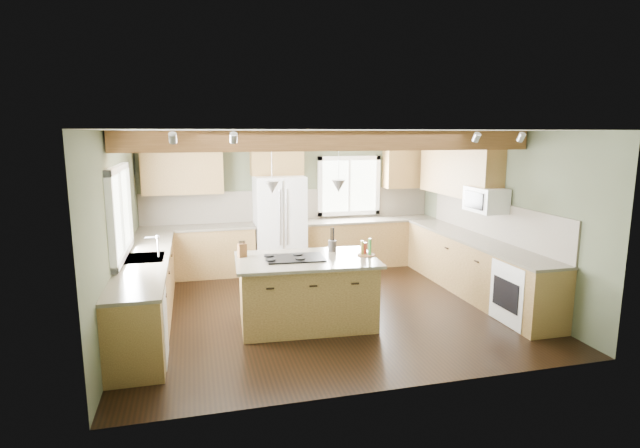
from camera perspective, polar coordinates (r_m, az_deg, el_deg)
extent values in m
plane|color=black|center=(7.54, 0.53, -9.56)|extent=(5.60, 5.60, 0.00)
plane|color=silver|center=(7.09, 0.57, 10.60)|extent=(5.60, 5.60, 0.00)
plane|color=#484C36|center=(9.61, -3.30, 2.74)|extent=(5.60, 0.00, 5.60)
plane|color=#484C36|center=(7.04, -22.07, -0.81)|extent=(0.00, 5.00, 5.00)
plane|color=#484C36|center=(8.37, 19.42, 1.03)|extent=(0.00, 5.00, 5.00)
cube|color=#553218|center=(6.58, 1.78, 9.49)|extent=(5.55, 0.26, 0.26)
cube|color=#553218|center=(9.43, -3.26, 10.15)|extent=(5.55, 0.20, 0.10)
cube|color=brown|center=(9.61, -3.27, 2.20)|extent=(5.58, 0.03, 0.58)
cube|color=brown|center=(8.41, 19.11, 0.48)|extent=(0.03, 3.70, 0.58)
cube|color=brown|center=(9.30, -13.78, -3.19)|extent=(2.02, 0.60, 0.88)
cube|color=#4B4337|center=(9.20, -13.90, -0.41)|extent=(2.06, 0.64, 0.04)
cube|color=brown|center=(9.87, 5.62, -2.16)|extent=(2.62, 0.60, 0.88)
cube|color=#4B4337|center=(9.78, 5.66, 0.47)|extent=(2.66, 0.64, 0.04)
cube|color=brown|center=(7.25, -19.19, -7.31)|extent=(0.60, 3.70, 0.88)
cube|color=#4B4337|center=(7.13, -19.41, -3.78)|extent=(0.64, 3.74, 0.04)
cube|color=brown|center=(8.42, 17.18, -4.77)|extent=(0.60, 3.70, 0.88)
cube|color=#4B4337|center=(8.32, 17.34, -1.71)|extent=(0.64, 3.74, 0.04)
cube|color=brown|center=(9.20, -15.45, 6.12)|extent=(1.40, 0.35, 0.90)
cube|color=brown|center=(9.31, -4.97, 7.73)|extent=(0.96, 0.35, 0.70)
cube|color=brown|center=(8.96, 15.54, 6.01)|extent=(0.35, 2.20, 0.90)
cube|color=brown|center=(10.08, 9.88, 6.67)|extent=(0.90, 0.35, 0.90)
cube|color=white|center=(7.04, -21.99, 1.27)|extent=(0.04, 1.60, 1.05)
cube|color=white|center=(9.85, 3.31, 4.39)|extent=(1.10, 0.04, 1.00)
cube|color=#262628|center=(7.13, -19.41, -3.74)|extent=(0.50, 0.65, 0.03)
cylinder|color=#B2B2B7|center=(7.08, -18.03, -2.55)|extent=(0.02, 0.02, 0.28)
cube|color=white|center=(6.03, -20.07, -11.07)|extent=(0.60, 0.60, 0.84)
cube|color=white|center=(7.39, 22.39, -7.28)|extent=(0.60, 0.72, 0.84)
cube|color=white|center=(8.17, 18.43, 2.65)|extent=(0.40, 0.70, 0.38)
cone|color=#B2B2B7|center=(6.46, -5.49, 4.18)|extent=(0.18, 0.18, 0.16)
cone|color=#B2B2B7|center=(6.60, 2.13, 4.35)|extent=(0.18, 0.18, 0.16)
cube|color=white|center=(9.25, -4.64, -0.08)|extent=(0.90, 0.74, 1.80)
cube|color=brown|center=(6.82, -1.58, -7.84)|extent=(1.82, 1.18, 0.88)
cube|color=#4B4337|center=(6.69, -1.60, -4.10)|extent=(1.94, 1.30, 0.04)
cube|color=black|center=(6.66, -2.84, -3.90)|extent=(0.79, 0.55, 0.02)
cube|color=brown|center=(6.81, -8.89, -2.99)|extent=(0.13, 0.11, 0.18)
cylinder|color=#372E2C|center=(7.07, 1.42, -2.50)|extent=(0.13, 0.13, 0.15)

